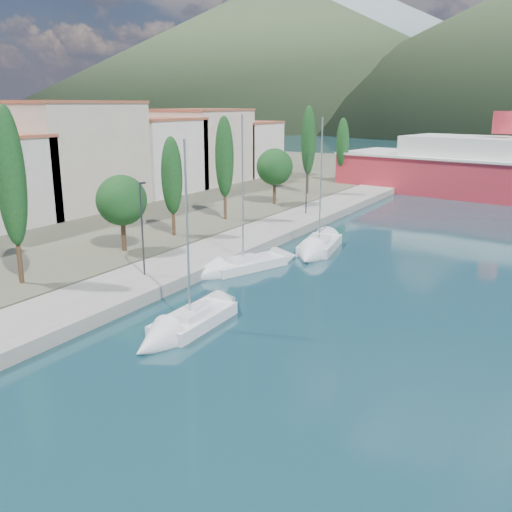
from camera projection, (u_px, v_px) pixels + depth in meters
The scene contains 9 objects.
ground at pixel (504, 160), 121.26m from camera, with size 1400.00×1400.00×0.00m, color #173B45.
quay at pixel (234, 246), 46.74m from camera, with size 5.00×88.00×0.80m, color gray.
land_strip at pixel (25, 194), 73.41m from camera, with size 70.00×148.00×0.70m, color #565644.
town_buildings at pixel (114, 158), 65.60m from camera, with size 9.20×69.20×11.30m.
tree_row at pixel (215, 169), 53.25m from camera, with size 4.06×64.50×10.97m.
lamp_posts at pixel (144, 225), 36.67m from camera, with size 0.15×50.10×6.06m.
sailboat_near at pixel (174, 332), 29.32m from camera, with size 2.44×7.61×10.86m.
sailboat_mid at pixel (225, 270), 40.34m from camera, with size 4.99×8.42×11.80m.
sailboat_far at pixel (314, 251), 45.24m from camera, with size 3.92×8.26×11.66m.
Camera 1 is at (15.18, -12.44, 11.66)m, focal length 40.00 mm.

